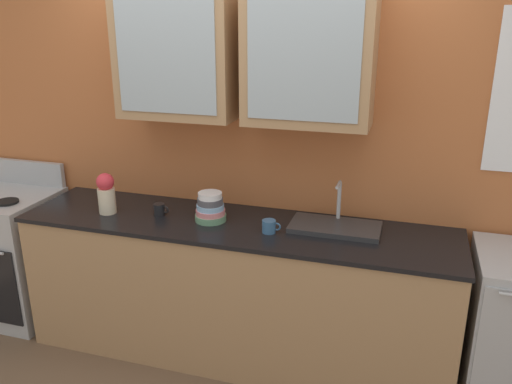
{
  "coord_description": "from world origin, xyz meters",
  "views": [
    {
      "loc": [
        1.0,
        -2.82,
        2.16
      ],
      "look_at": [
        0.14,
        0.0,
        1.15
      ],
      "focal_mm": 36.78,
      "sensor_mm": 36.0,
      "label": 1
    }
  ],
  "objects_px": {
    "vase": "(106,193)",
    "bowl_stack": "(211,208)",
    "cup_near_bowls": "(160,209)",
    "stove_range": "(12,254)",
    "cup_near_sink": "(269,226)",
    "sink_faucet": "(335,226)"
  },
  "relations": [
    {
      "from": "sink_faucet",
      "to": "cup_near_sink",
      "type": "distance_m",
      "value": 0.4
    },
    {
      "from": "vase",
      "to": "cup_near_sink",
      "type": "xyz_separation_m",
      "value": [
        1.08,
        -0.0,
        -0.1
      ]
    },
    {
      "from": "stove_range",
      "to": "cup_near_sink",
      "type": "relative_size",
      "value": 9.86
    },
    {
      "from": "stove_range",
      "to": "bowl_stack",
      "type": "bearing_deg",
      "value": 0.15
    },
    {
      "from": "vase",
      "to": "cup_near_bowls",
      "type": "height_order",
      "value": "vase"
    },
    {
      "from": "bowl_stack",
      "to": "cup_near_sink",
      "type": "xyz_separation_m",
      "value": [
        0.4,
        -0.08,
        -0.04
      ]
    },
    {
      "from": "sink_faucet",
      "to": "bowl_stack",
      "type": "bearing_deg",
      "value": -173.82
    },
    {
      "from": "stove_range",
      "to": "sink_faucet",
      "type": "xyz_separation_m",
      "value": [
        2.35,
        0.09,
        0.48
      ]
    },
    {
      "from": "stove_range",
      "to": "cup_near_sink",
      "type": "distance_m",
      "value": 2.05
    },
    {
      "from": "bowl_stack",
      "to": "cup_near_bowls",
      "type": "height_order",
      "value": "bowl_stack"
    },
    {
      "from": "sink_faucet",
      "to": "vase",
      "type": "height_order",
      "value": "sink_faucet"
    },
    {
      "from": "cup_near_bowls",
      "to": "stove_range",
      "type": "bearing_deg",
      "value": 179.52
    },
    {
      "from": "sink_faucet",
      "to": "vase",
      "type": "distance_m",
      "value": 1.46
    },
    {
      "from": "bowl_stack",
      "to": "cup_near_sink",
      "type": "height_order",
      "value": "bowl_stack"
    },
    {
      "from": "stove_range",
      "to": "vase",
      "type": "xyz_separation_m",
      "value": [
        0.9,
        -0.07,
        0.59
      ]
    },
    {
      "from": "stove_range",
      "to": "cup_near_bowls",
      "type": "height_order",
      "value": "stove_range"
    },
    {
      "from": "vase",
      "to": "cup_near_sink",
      "type": "distance_m",
      "value": 1.09
    },
    {
      "from": "bowl_stack",
      "to": "vase",
      "type": "height_order",
      "value": "vase"
    },
    {
      "from": "vase",
      "to": "bowl_stack",
      "type": "bearing_deg",
      "value": 6.22
    },
    {
      "from": "cup_near_sink",
      "to": "cup_near_bowls",
      "type": "height_order",
      "value": "same"
    },
    {
      "from": "bowl_stack",
      "to": "cup_near_bowls",
      "type": "distance_m",
      "value": 0.35
    },
    {
      "from": "sink_faucet",
      "to": "cup_near_bowls",
      "type": "height_order",
      "value": "sink_faucet"
    }
  ]
}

